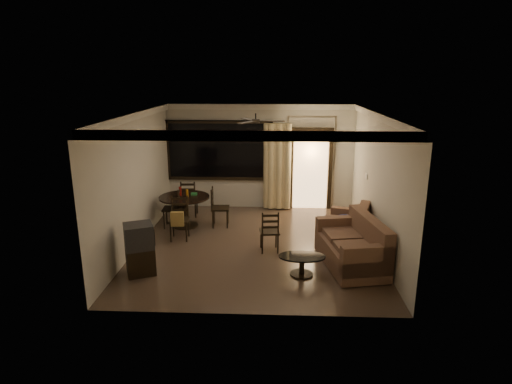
{
  "coord_description": "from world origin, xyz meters",
  "views": [
    {
      "loc": [
        0.38,
        -8.55,
        3.55
      ],
      "look_at": [
        -0.0,
        0.2,
        1.13
      ],
      "focal_mm": 30.0,
      "sensor_mm": 36.0,
      "label": 1
    }
  ],
  "objects_px": {
    "dining_chair_west": "(173,215)",
    "side_chair": "(269,239)",
    "dining_chair_east": "(220,215)",
    "tv_cabinet": "(140,249)",
    "sofa": "(354,248)",
    "armchair": "(350,227)",
    "dining_chair_south": "(179,226)",
    "dining_chair_north": "(190,205)",
    "coffee_table": "(302,262)",
    "dining_table": "(185,203)"
  },
  "relations": [
    {
      "from": "dining_chair_north",
      "to": "side_chair",
      "type": "distance_m",
      "value": 3.04
    },
    {
      "from": "dining_table",
      "to": "armchair",
      "type": "relative_size",
      "value": 1.13
    },
    {
      "from": "dining_chair_west",
      "to": "sofa",
      "type": "relative_size",
      "value": 0.51
    },
    {
      "from": "side_chair",
      "to": "armchair",
      "type": "bearing_deg",
      "value": -168.32
    },
    {
      "from": "dining_chair_west",
      "to": "sofa",
      "type": "height_order",
      "value": "sofa"
    },
    {
      "from": "sofa",
      "to": "dining_chair_south",
      "type": "bearing_deg",
      "value": 151.21
    },
    {
      "from": "tv_cabinet",
      "to": "coffee_table",
      "type": "height_order",
      "value": "tv_cabinet"
    },
    {
      "from": "dining_chair_west",
      "to": "side_chair",
      "type": "height_order",
      "value": "dining_chair_west"
    },
    {
      "from": "dining_chair_west",
      "to": "side_chair",
      "type": "relative_size",
      "value": 1.06
    },
    {
      "from": "sofa",
      "to": "coffee_table",
      "type": "xyz_separation_m",
      "value": [
        -1.01,
        -0.43,
        -0.12
      ]
    },
    {
      "from": "dining_table",
      "to": "dining_chair_north",
      "type": "distance_m",
      "value": 0.84
    },
    {
      "from": "tv_cabinet",
      "to": "side_chair",
      "type": "distance_m",
      "value": 2.61
    },
    {
      "from": "sofa",
      "to": "coffee_table",
      "type": "height_order",
      "value": "sofa"
    },
    {
      "from": "armchair",
      "to": "sofa",
      "type": "bearing_deg",
      "value": -77.34
    },
    {
      "from": "dining_chair_east",
      "to": "armchair",
      "type": "xyz_separation_m",
      "value": [
        2.95,
        -0.89,
        0.07
      ]
    },
    {
      "from": "dining_chair_north",
      "to": "side_chair",
      "type": "xyz_separation_m",
      "value": [
        2.09,
        -2.2,
        -0.02
      ]
    },
    {
      "from": "dining_table",
      "to": "armchair",
      "type": "bearing_deg",
      "value": -12.49
    },
    {
      "from": "dining_chair_west",
      "to": "coffee_table",
      "type": "xyz_separation_m",
      "value": [
        2.94,
        -2.44,
        -0.03
      ]
    },
    {
      "from": "dining_chair_west",
      "to": "tv_cabinet",
      "type": "distance_m",
      "value": 2.52
    },
    {
      "from": "dining_table",
      "to": "coffee_table",
      "type": "height_order",
      "value": "dining_table"
    },
    {
      "from": "tv_cabinet",
      "to": "sofa",
      "type": "bearing_deg",
      "value": -16.38
    },
    {
      "from": "dining_chair_east",
      "to": "dining_chair_north",
      "type": "xyz_separation_m",
      "value": [
        -0.88,
        0.74,
        0.0
      ]
    },
    {
      "from": "dining_table",
      "to": "armchair",
      "type": "xyz_separation_m",
      "value": [
        3.78,
        -0.84,
        -0.24
      ]
    },
    {
      "from": "dining_table",
      "to": "armchair",
      "type": "distance_m",
      "value": 3.88
    },
    {
      "from": "side_chair",
      "to": "coffee_table",
      "type": "bearing_deg",
      "value": 112.65
    },
    {
      "from": "dining_chair_west",
      "to": "dining_chair_north",
      "type": "relative_size",
      "value": 1.0
    },
    {
      "from": "dining_table",
      "to": "dining_chair_south",
      "type": "relative_size",
      "value": 1.26
    },
    {
      "from": "dining_table",
      "to": "dining_chair_north",
      "type": "height_order",
      "value": "dining_table"
    },
    {
      "from": "dining_chair_east",
      "to": "dining_chair_south",
      "type": "distance_m",
      "value": 1.2
    },
    {
      "from": "dining_chair_west",
      "to": "dining_chair_south",
      "type": "relative_size",
      "value": 1.0
    },
    {
      "from": "sofa",
      "to": "coffee_table",
      "type": "relative_size",
      "value": 2.21
    },
    {
      "from": "dining_chair_west",
      "to": "armchair",
      "type": "height_order",
      "value": "dining_chair_west"
    },
    {
      "from": "dining_chair_east",
      "to": "tv_cabinet",
      "type": "height_order",
      "value": "tv_cabinet"
    },
    {
      "from": "dining_chair_east",
      "to": "coffee_table",
      "type": "bearing_deg",
      "value": -147.79
    },
    {
      "from": "armchair",
      "to": "dining_chair_west",
      "type": "bearing_deg",
      "value": -172.89
    },
    {
      "from": "dining_chair_south",
      "to": "side_chair",
      "type": "xyz_separation_m",
      "value": [
        2.0,
        -0.56,
        -0.04
      ]
    },
    {
      "from": "armchair",
      "to": "dining_chair_south",
      "type": "bearing_deg",
      "value": -161.65
    },
    {
      "from": "dining_table",
      "to": "side_chair",
      "type": "height_order",
      "value": "dining_table"
    },
    {
      "from": "armchair",
      "to": "side_chair",
      "type": "relative_size",
      "value": 1.18
    },
    {
      "from": "dining_chair_west",
      "to": "coffee_table",
      "type": "distance_m",
      "value": 3.82
    },
    {
      "from": "tv_cabinet",
      "to": "armchair",
      "type": "relative_size",
      "value": 0.91
    },
    {
      "from": "dining_chair_east",
      "to": "dining_chair_north",
      "type": "distance_m",
      "value": 1.15
    },
    {
      "from": "dining_table",
      "to": "dining_chair_west",
      "type": "xyz_separation_m",
      "value": [
        -0.29,
        -0.05,
        -0.31
      ]
    },
    {
      "from": "dining_table",
      "to": "tv_cabinet",
      "type": "xyz_separation_m",
      "value": [
        -0.3,
        -2.56,
        -0.11
      ]
    },
    {
      "from": "coffee_table",
      "to": "sofa",
      "type": "bearing_deg",
      "value": 23.12
    },
    {
      "from": "dining_chair_east",
      "to": "dining_chair_north",
      "type": "bearing_deg",
      "value": 46.76
    },
    {
      "from": "tv_cabinet",
      "to": "sofa",
      "type": "xyz_separation_m",
      "value": [
        3.96,
        0.5,
        -0.11
      ]
    },
    {
      "from": "dining_table",
      "to": "dining_chair_west",
      "type": "distance_m",
      "value": 0.42
    },
    {
      "from": "dining_chair_south",
      "to": "coffee_table",
      "type": "relative_size",
      "value": 1.12
    },
    {
      "from": "sofa",
      "to": "armchair",
      "type": "xyz_separation_m",
      "value": [
        0.12,
        1.22,
        -0.02
      ]
    }
  ]
}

